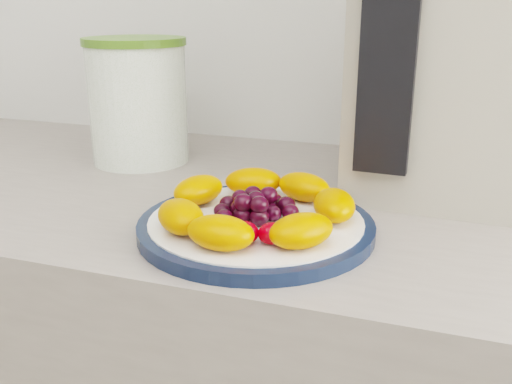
% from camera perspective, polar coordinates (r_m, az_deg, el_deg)
% --- Properties ---
extents(plate_rim, '(0.27, 0.27, 0.01)m').
position_cam_1_polar(plate_rim, '(0.66, -0.00, -3.48)').
color(plate_rim, '#101C35').
rests_on(plate_rim, counter).
extents(plate_face, '(0.25, 0.25, 0.02)m').
position_cam_1_polar(plate_face, '(0.66, -0.00, -3.40)').
color(plate_face, white).
rests_on(plate_face, counter).
extents(canister, '(0.21, 0.21, 0.19)m').
position_cam_1_polar(canister, '(0.96, -11.69, 8.54)').
color(canister, '#486F28').
rests_on(canister, counter).
extents(canister_lid, '(0.22, 0.22, 0.01)m').
position_cam_1_polar(canister_lid, '(0.95, -12.09, 14.52)').
color(canister_lid, '#4C7523').
rests_on(canister_lid, canister).
extents(appliance_body, '(0.23, 0.31, 0.38)m').
position_cam_1_polar(appliance_body, '(0.85, 18.50, 13.20)').
color(appliance_body, '#A9A08F').
rests_on(appliance_body, counter).
extents(appliance_panel, '(0.07, 0.02, 0.28)m').
position_cam_1_polar(appliance_panel, '(0.70, 13.09, 13.13)').
color(appliance_panel, black).
rests_on(appliance_panel, appliance_body).
extents(fruit_plate, '(0.24, 0.23, 0.03)m').
position_cam_1_polar(fruit_plate, '(0.65, 0.02, -1.35)').
color(fruit_plate, '#D66100').
rests_on(fruit_plate, plate_face).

